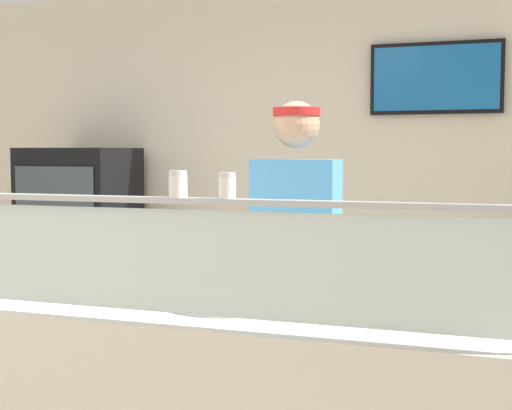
# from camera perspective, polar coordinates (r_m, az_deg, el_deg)

# --- Properties ---
(shop_rear_unit) EXTENTS (6.52, 0.13, 2.70)m
(shop_rear_unit) POSITION_cam_1_polar(r_m,az_deg,el_deg) (4.93, 8.65, 2.19)
(shop_rear_unit) COLOR silver
(shop_rear_unit) RESTS_ON ground
(sneeze_guard) EXTENTS (1.94, 0.06, 0.43)m
(sneeze_guard) POSITION_cam_1_polar(r_m,az_deg,el_deg) (2.36, -3.34, -3.27)
(sneeze_guard) COLOR #B2B5BC
(sneeze_guard) RESTS_ON serving_counter
(pizza_tray) EXTENTS (0.51, 0.51, 0.04)m
(pizza_tray) POSITION_cam_1_polar(r_m,az_deg,el_deg) (2.78, -2.31, -7.51)
(pizza_tray) COLOR #9EA0A8
(pizza_tray) RESTS_ON serving_counter
(pizza_server) EXTENTS (0.12, 0.29, 0.01)m
(pizza_server) POSITION_cam_1_polar(r_m,az_deg,el_deg) (2.76, -2.95, -7.11)
(pizza_server) COLOR #ADAFB7
(pizza_server) RESTS_ON pizza_tray
(parmesan_shaker) EXTENTS (0.06, 0.06, 0.09)m
(parmesan_shaker) POSITION_cam_1_polar(r_m,az_deg,el_deg) (2.39, -6.24, 1.54)
(parmesan_shaker) COLOR white
(parmesan_shaker) RESTS_ON sneeze_guard
(pepper_flake_shaker) EXTENTS (0.06, 0.06, 0.09)m
(pepper_flake_shaker) POSITION_cam_1_polar(r_m,az_deg,el_deg) (2.32, -2.31, 1.43)
(pepper_flake_shaker) COLOR white
(pepper_flake_shaker) RESTS_ON sneeze_guard
(worker_figure) EXTENTS (0.41, 0.50, 1.76)m
(worker_figure) POSITION_cam_1_polar(r_m,az_deg,el_deg) (3.25, 3.25, -5.08)
(worker_figure) COLOR #23232D
(worker_figure) RESTS_ON ground
(drink_fridge) EXTENTS (0.71, 0.63, 1.56)m
(drink_fridge) POSITION_cam_1_polar(r_m,az_deg,el_deg) (5.29, -13.82, -4.03)
(drink_fridge) COLOR black
(drink_fridge) RESTS_ON ground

